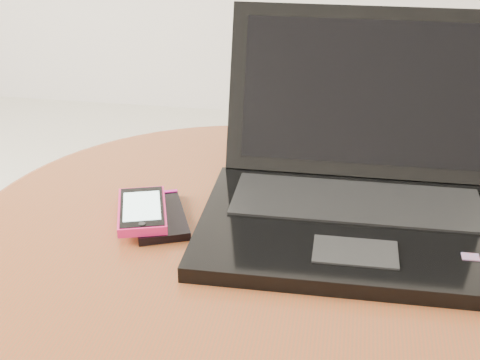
# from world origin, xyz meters

# --- Properties ---
(table) EXTENTS (0.70, 0.70, 0.56)m
(table) POSITION_xyz_m (0.12, 0.10, 0.44)
(table) COLOR #552B16
(table) RESTS_ON ground
(laptop) EXTENTS (0.37, 0.34, 0.23)m
(laptop) POSITION_xyz_m (0.26, 0.14, 0.60)
(laptop) COLOR black
(laptop) RESTS_ON table
(phone_black) EXTENTS (0.10, 0.13, 0.01)m
(phone_black) POSITION_xyz_m (0.02, 0.09, 0.56)
(phone_black) COLOR black
(phone_black) RESTS_ON table
(phone_pink) EXTENTS (0.09, 0.12, 0.01)m
(phone_pink) POSITION_xyz_m (-0.00, 0.08, 0.57)
(phone_pink) COLOR #D81B5F
(phone_pink) RESTS_ON phone_black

